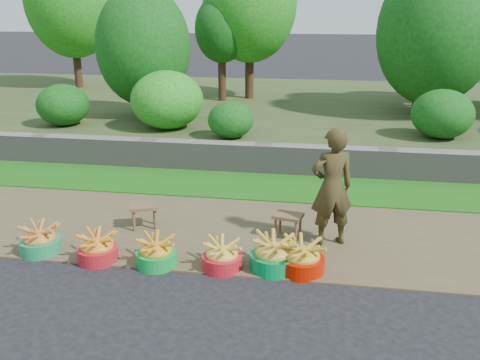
% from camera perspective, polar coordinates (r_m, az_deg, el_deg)
% --- Properties ---
extents(ground_plane, '(120.00, 120.00, 0.00)m').
position_cam_1_polar(ground_plane, '(6.28, -2.26, -10.16)').
color(ground_plane, black).
rests_on(ground_plane, ground).
extents(dirt_shoulder, '(80.00, 2.50, 0.02)m').
position_cam_1_polar(dirt_shoulder, '(7.38, -0.28, -5.58)').
color(dirt_shoulder, brown).
rests_on(dirt_shoulder, ground).
extents(grass_verge, '(80.00, 1.50, 0.04)m').
position_cam_1_polar(grass_verge, '(9.22, 1.84, -0.63)').
color(grass_verge, '#1B6313').
rests_on(grass_verge, ground).
extents(retaining_wall, '(80.00, 0.35, 0.55)m').
position_cam_1_polar(retaining_wall, '(9.95, 2.52, 2.30)').
color(retaining_wall, slate).
rests_on(retaining_wall, ground).
extents(earth_bank, '(80.00, 10.00, 0.50)m').
position_cam_1_polar(earth_bank, '(14.71, 4.92, 7.27)').
color(earth_bank, '#394822').
rests_on(earth_bank, ground).
extents(vegetation, '(33.91, 9.04, 4.61)m').
position_cam_1_polar(vegetation, '(13.13, -5.40, 16.30)').
color(vegetation, '#362315').
rests_on(vegetation, earth_bank).
extents(basin_a, '(0.51, 0.51, 0.38)m').
position_cam_1_polar(basin_a, '(7.19, -20.57, -6.05)').
color(basin_a, '#1A8B50').
rests_on(basin_a, ground).
extents(basin_b, '(0.49, 0.49, 0.37)m').
position_cam_1_polar(basin_b, '(6.76, -14.97, -7.08)').
color(basin_b, '#AF1922').
rests_on(basin_b, ground).
extents(basin_c, '(0.49, 0.49, 0.36)m').
position_cam_1_polar(basin_c, '(6.51, -8.91, -7.68)').
color(basin_c, '#0B9F35').
rests_on(basin_c, ground).
extents(basin_d, '(0.48, 0.48, 0.36)m').
position_cam_1_polar(basin_d, '(6.35, -1.92, -8.15)').
color(basin_d, red).
rests_on(basin_d, ground).
extents(basin_e, '(0.56, 0.56, 0.42)m').
position_cam_1_polar(basin_e, '(6.34, 3.61, -8.00)').
color(basin_e, '#018640').
rests_on(basin_e, ground).
extents(basin_f, '(0.53, 0.53, 0.40)m').
position_cam_1_polar(basin_f, '(6.31, 6.60, -8.30)').
color(basin_f, '#BD1400').
rests_on(basin_f, ground).
extents(stool_left, '(0.46, 0.41, 0.33)m').
position_cam_1_polar(stool_left, '(7.53, -10.22, -3.13)').
color(stool_left, brown).
rests_on(stool_left, dirt_shoulder).
extents(stool_right, '(0.42, 0.36, 0.33)m').
position_cam_1_polar(stool_right, '(7.13, 5.15, -4.17)').
color(stool_right, brown).
rests_on(stool_right, dirt_shoulder).
extents(vendor_woman, '(0.66, 0.55, 1.54)m').
position_cam_1_polar(vendor_woman, '(6.85, 9.77, -0.76)').
color(vendor_woman, black).
rests_on(vendor_woman, dirt_shoulder).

